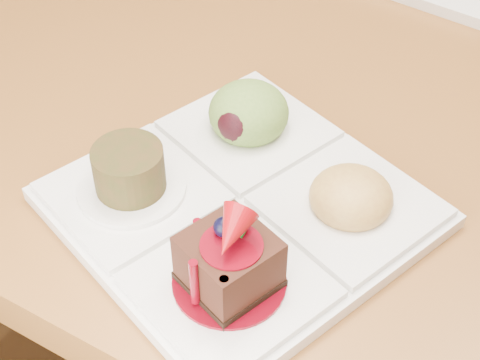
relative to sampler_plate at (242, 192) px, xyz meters
The scene contains 2 objects.
ground 1.07m from the sampler_plate, 88.53° to the left, with size 6.00×6.00×0.00m, color #553718.
sampler_plate is the anchor object (origin of this frame).
Camera 1 is at (0.18, -1.08, 1.16)m, focal length 55.00 mm.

